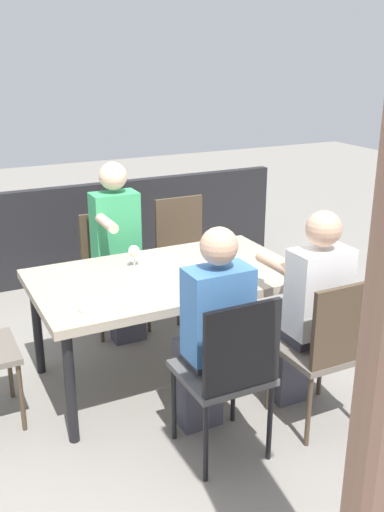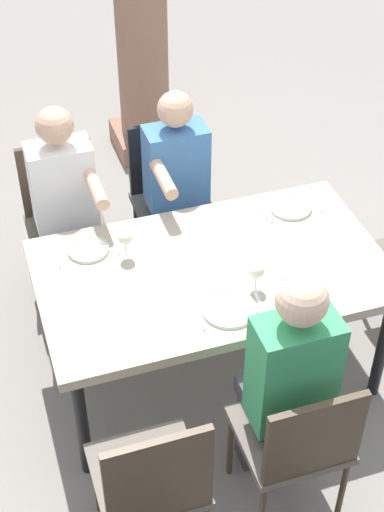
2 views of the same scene
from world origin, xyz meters
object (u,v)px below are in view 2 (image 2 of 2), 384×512
(chair_mid_south, at_px, (298,440))
(wine_glass_1, at_px, (256,271))
(diner_man_white, at_px, (68,211))
(chair_west_north, at_px, (64,214))
(dining_table, at_px, (212,277))
(diner_woman_green, at_px, (285,379))
(diner_guest_third, at_px, (179,193))
(wine_glass_0, at_px, (125,238))
(plate_1, at_px, (229,309))
(chair_mid_north, at_px, (170,191))
(plate_0, at_px, (88,249))
(chair_west_south, at_px, (152,481))
(plate_2, at_px, (291,207))

(chair_mid_south, bearing_deg, wine_glass_1, 83.57)
(diner_man_white, bearing_deg, chair_west_north, 90.97)
(diner_man_white, bearing_deg, dining_table, -52.37)
(diner_woman_green, distance_m, diner_guest_third, 1.46)
(wine_glass_0, xyz_separation_m, plate_1, (0.35, -0.51, -0.11))
(chair_mid_north, distance_m, plate_0, 0.88)
(dining_table, distance_m, chair_west_south, 1.09)
(chair_west_north, height_order, chair_mid_south, chair_west_north)
(chair_west_north, height_order, chair_mid_north, chair_mid_north)
(chair_west_south, distance_m, plate_2, 1.68)
(chair_mid_south, bearing_deg, plate_0, 116.28)
(chair_mid_south, xyz_separation_m, wine_glass_0, (-0.43, 1.12, 0.32))
(diner_man_white, distance_m, plate_0, 0.43)
(chair_west_south, height_order, plate_0, chair_west_south)
(chair_west_south, height_order, wine_glass_0, chair_west_south)
(dining_table, xyz_separation_m, diner_woman_green, (0.06, -0.73, 0.04))
(plate_1, height_order, plate_2, same)
(wine_glass_1, relative_size, plate_2, 0.67)
(dining_table, distance_m, wine_glass_0, 0.46)
(chair_mid_north, relative_size, plate_1, 3.72)
(plate_0, bearing_deg, chair_west_north, 92.62)
(dining_table, relative_size, plate_2, 7.56)
(chair_mid_north, distance_m, chair_mid_south, 1.83)
(plate_0, bearing_deg, wine_glass_0, -30.54)
(wine_glass_1, bearing_deg, dining_table, 125.29)
(chair_mid_north, bearing_deg, plate_0, -134.95)
(dining_table, relative_size, wine_glass_0, 10.80)
(chair_mid_north, xyz_separation_m, diner_man_white, (-0.63, -0.18, 0.13))
(dining_table, xyz_separation_m, diner_guest_third, (0.06, 0.72, 0.00))
(dining_table, distance_m, chair_mid_south, 0.93)
(chair_mid_south, bearing_deg, plate_1, 98.08)
(chair_west_south, relative_size, diner_man_white, 0.74)
(chair_west_south, bearing_deg, dining_table, 58.19)
(chair_west_north, xyz_separation_m, chair_mid_south, (0.63, -1.83, -0.01))
(chair_mid_south, bearing_deg, plate_2, 68.36)
(diner_man_white, distance_m, plate_1, 1.17)
(plate_0, xyz_separation_m, plate_2, (1.09, 0.01, -0.00))
(dining_table, distance_m, chair_west_north, 1.09)
(diner_guest_third, bearing_deg, chair_mid_north, 89.09)
(plate_0, bearing_deg, diner_guest_third, 34.21)
(chair_west_north, xyz_separation_m, plate_1, (0.55, -1.22, 0.21))
(dining_table, xyz_separation_m, wine_glass_1, (0.14, -0.20, 0.17))
(plate_1, xyz_separation_m, wine_glass_1, (0.17, 0.10, 0.10))
(diner_guest_third, xyz_separation_m, wine_glass_0, (-0.43, -0.51, 0.17))
(plate_1, distance_m, wine_glass_1, 0.22)
(chair_mid_south, bearing_deg, wine_glass_0, 111.15)
(dining_table, relative_size, plate_1, 6.67)
(chair_west_south, xyz_separation_m, plate_1, (0.55, 0.62, 0.21))
(chair_mid_north, xyz_separation_m, chair_mid_south, (0.00, -1.83, -0.03))
(diner_man_white, height_order, plate_2, diner_man_white)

